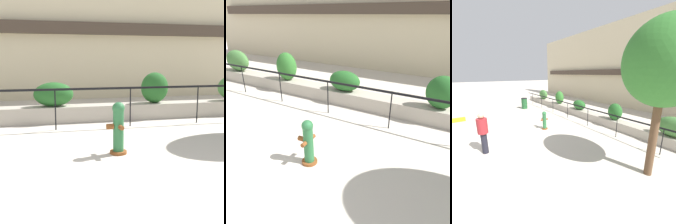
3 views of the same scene
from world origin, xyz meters
TOP-DOWN VIEW (x-y plane):
  - ground_plane at (0.00, 0.00)m, footprint 120.00×120.00m
  - building_facade at (0.00, 11.98)m, footprint 30.00×1.36m
  - planter_wall_low at (0.00, 6.00)m, footprint 18.00×0.70m
  - fence_railing_segment at (-0.00, 4.90)m, footprint 15.00×0.05m
  - hedge_bush_2 at (0.02, 6.00)m, footprint 1.21×0.70m
  - hedge_bush_3 at (3.31, 6.00)m, footprint 0.92×0.64m
  - fire_hydrant at (1.12, 2.39)m, footprint 0.44×0.48m

SIDE VIEW (x-z plane):
  - ground_plane at x=0.00m, z-range 0.00..0.00m
  - planter_wall_low at x=0.00m, z-range 0.00..0.50m
  - fire_hydrant at x=1.12m, z-range 0.01..1.09m
  - hedge_bush_2 at x=0.02m, z-range 0.50..1.24m
  - hedge_bush_3 at x=3.31m, z-range 0.50..1.51m
  - fence_railing_segment at x=0.00m, z-range 0.44..1.59m
  - building_facade at x=0.00m, z-range -0.01..7.99m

